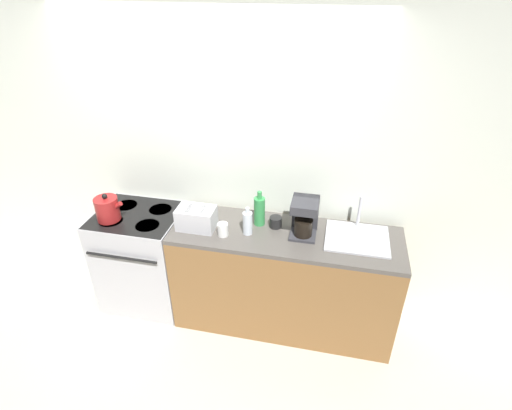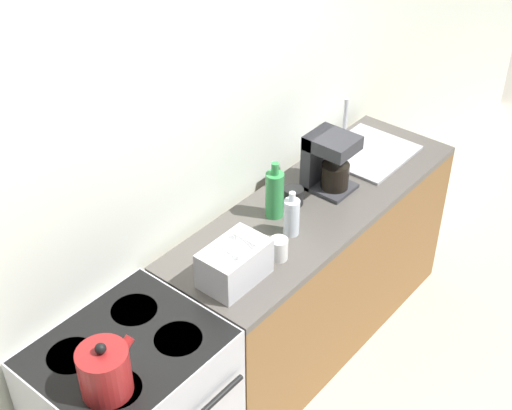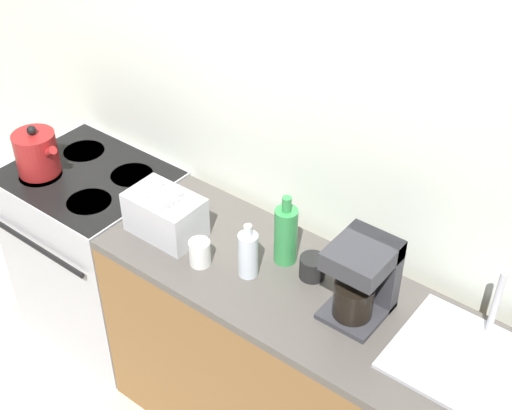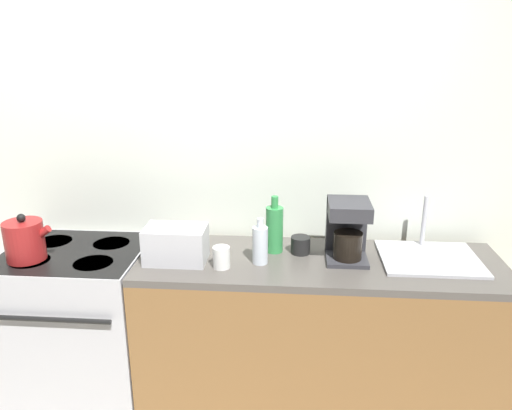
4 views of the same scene
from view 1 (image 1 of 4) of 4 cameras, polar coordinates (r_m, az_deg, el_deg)
ground_plane at (r=3.64m, az=-7.53°, el=-17.49°), size 12.00×12.00×0.00m
wall_back at (r=3.36m, az=-5.42°, el=5.99°), size 8.00×0.05×2.60m
stove at (r=3.73m, az=-15.71°, el=-7.21°), size 0.71×0.64×0.92m
counter_block at (r=3.40m, az=4.00°, el=-10.52°), size 1.80×0.58×0.92m
kettle at (r=3.44m, az=-20.46°, el=-0.51°), size 0.24×0.19×0.24m
toaster at (r=3.16m, az=-8.51°, el=-1.86°), size 0.30×0.19×0.18m
coffee_maker at (r=3.05m, az=6.96°, el=-1.51°), size 0.20×0.23×0.30m
sink_tray at (r=3.14m, az=14.24°, el=-4.43°), size 0.48×0.41×0.28m
bottle_clear at (r=3.06m, az=-1.21°, el=-2.55°), size 0.08×0.08×0.23m
bottle_green at (r=3.16m, az=0.50°, el=-0.81°), size 0.09×0.09×0.30m
cup_white at (r=3.07m, az=-4.76°, el=-3.50°), size 0.08×0.08×0.10m
cup_black at (r=3.17m, az=2.82°, el=-2.44°), size 0.10×0.10×0.09m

